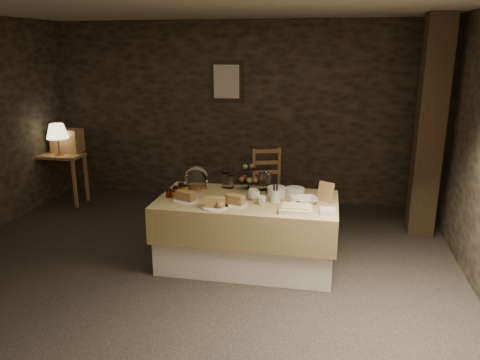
% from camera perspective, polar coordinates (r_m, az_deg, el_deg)
% --- Properties ---
extents(ground_plane, '(5.50, 5.00, 0.01)m').
position_cam_1_polar(ground_plane, '(4.92, -6.07, -11.05)').
color(ground_plane, black).
rests_on(ground_plane, ground).
extents(room_shell, '(5.52, 5.02, 2.60)m').
position_cam_1_polar(room_shell, '(4.44, -6.65, 7.24)').
color(room_shell, black).
rests_on(room_shell, ground).
extents(buffet_table, '(1.83, 0.97, 0.72)m').
position_cam_1_polar(buffet_table, '(4.89, 0.88, -5.75)').
color(buffet_table, white).
rests_on(buffet_table, ground_plane).
extents(console_table, '(0.68, 0.39, 0.73)m').
position_cam_1_polar(console_table, '(7.28, -21.16, 1.94)').
color(console_table, olive).
rests_on(console_table, ground_plane).
extents(table_lamp, '(0.30, 0.30, 0.45)m').
position_cam_1_polar(table_lamp, '(7.12, -21.41, 5.51)').
color(table_lamp, '#AF8047').
rests_on(table_lamp, console_table).
extents(wine_rack, '(0.42, 0.26, 0.34)m').
position_cam_1_polar(wine_rack, '(7.34, -20.33, 4.53)').
color(wine_rack, olive).
rests_on(wine_rack, console_table).
extents(chair, '(0.51, 0.50, 0.69)m').
position_cam_1_polar(chair, '(6.44, 3.54, -0.65)').
color(chair, olive).
rests_on(chair, ground_plane).
extents(timber_column, '(0.30, 0.30, 2.60)m').
position_cam_1_polar(timber_column, '(5.93, 22.11, 5.78)').
color(timber_column, black).
rests_on(timber_column, ground_plane).
extents(framed_picture, '(0.45, 0.04, 0.55)m').
position_cam_1_polar(framed_picture, '(6.83, -1.62, 11.91)').
color(framed_picture, black).
rests_on(framed_picture, room_shell).
extents(plate_stack_a, '(0.19, 0.19, 0.10)m').
position_cam_1_polar(plate_stack_a, '(4.88, 4.47, -1.42)').
color(plate_stack_a, silver).
rests_on(plate_stack_a, buffet_table).
extents(plate_stack_b, '(0.20, 0.20, 0.08)m').
position_cam_1_polar(plate_stack_b, '(4.91, 6.71, -1.44)').
color(plate_stack_b, silver).
rests_on(plate_stack_b, buffet_table).
extents(cutlery_holder, '(0.10, 0.10, 0.12)m').
position_cam_1_polar(cutlery_holder, '(4.69, 4.33, -1.99)').
color(cutlery_holder, silver).
rests_on(cutlery_holder, buffet_table).
extents(cup_a, '(0.16, 0.16, 0.10)m').
position_cam_1_polar(cup_a, '(4.76, 1.70, -1.83)').
color(cup_a, silver).
rests_on(cup_a, buffet_table).
extents(cup_b, '(0.11, 0.11, 0.08)m').
position_cam_1_polar(cup_b, '(4.62, 2.66, -2.50)').
color(cup_b, silver).
rests_on(cup_b, buffet_table).
extents(mug_c, '(0.09, 0.09, 0.09)m').
position_cam_1_polar(mug_c, '(4.82, 1.63, -1.63)').
color(mug_c, silver).
rests_on(mug_c, buffet_table).
extents(mug_d, '(0.08, 0.08, 0.09)m').
position_cam_1_polar(mug_d, '(4.66, 6.52, -2.36)').
color(mug_d, silver).
rests_on(mug_d, buffet_table).
extents(bowl, '(0.30, 0.30, 0.06)m').
position_cam_1_polar(bowl, '(4.71, 8.03, -2.46)').
color(bowl, silver).
rests_on(bowl, buffet_table).
extents(cake_dome, '(0.26, 0.26, 0.26)m').
position_cam_1_polar(cake_dome, '(5.13, -5.33, 0.08)').
color(cake_dome, olive).
rests_on(cake_dome, buffet_table).
extents(fruit_stand, '(0.22, 0.22, 0.32)m').
position_cam_1_polar(fruit_stand, '(5.07, 1.08, 0.20)').
color(fruit_stand, black).
rests_on(fruit_stand, buffet_table).
extents(bread_platter_left, '(0.26, 0.26, 0.11)m').
position_cam_1_polar(bread_platter_left, '(4.74, -6.65, -2.11)').
color(bread_platter_left, silver).
rests_on(bread_platter_left, buffet_table).
extents(bread_platter_center, '(0.26, 0.26, 0.11)m').
position_cam_1_polar(bread_platter_center, '(4.53, -3.10, -2.90)').
color(bread_platter_center, silver).
rests_on(bread_platter_center, buffet_table).
extents(bread_platter_right, '(0.26, 0.26, 0.11)m').
position_cam_1_polar(bread_platter_right, '(4.60, -0.67, -2.59)').
color(bread_platter_right, silver).
rests_on(bread_platter_right, buffet_table).
extents(jam_jars, '(0.18, 0.32, 0.07)m').
position_cam_1_polar(jam_jars, '(4.96, -7.64, -1.37)').
color(jam_jars, '#5D0C05').
rests_on(jam_jars, buffet_table).
extents(tart_dish, '(0.30, 0.22, 0.07)m').
position_cam_1_polar(tart_dish, '(4.43, 6.83, -3.51)').
color(tart_dish, silver).
rests_on(tart_dish, buffet_table).
extents(square_dish, '(0.14, 0.14, 0.04)m').
position_cam_1_polar(square_dish, '(4.45, 10.64, -3.76)').
color(square_dish, silver).
rests_on(square_dish, buffet_table).
extents(menu_frame, '(0.18, 0.15, 0.22)m').
position_cam_1_polar(menu_frame, '(4.77, 10.36, -1.55)').
color(menu_frame, olive).
rests_on(menu_frame, buffet_table).
extents(storage_jar_a, '(0.10, 0.10, 0.16)m').
position_cam_1_polar(storage_jar_a, '(5.17, -1.72, -0.03)').
color(storage_jar_a, white).
rests_on(storage_jar_a, buffet_table).
extents(storage_jar_b, '(0.09, 0.09, 0.14)m').
position_cam_1_polar(storage_jar_b, '(5.14, -1.28, -0.23)').
color(storage_jar_b, white).
rests_on(storage_jar_b, buffet_table).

